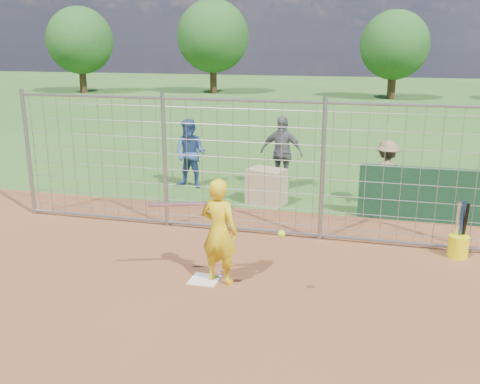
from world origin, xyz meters
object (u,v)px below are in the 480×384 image
(bystander_b, at_px, (281,153))
(bystander_c, at_px, (386,174))
(batter, at_px, (219,231))
(bystander_a, at_px, (190,154))
(equipment_bin, at_px, (267,187))
(bucket_with_bats, at_px, (459,243))

(bystander_b, distance_m, bystander_c, 2.62)
(bystander_b, height_order, bystander_c, bystander_b)
(batter, distance_m, bystander_a, 5.52)
(bystander_c, xyz_separation_m, equipment_bin, (-2.55, -0.50, -0.33))
(bystander_b, bearing_deg, bystander_c, -12.04)
(bystander_c, bearing_deg, bystander_a, -34.63)
(bystander_c, distance_m, equipment_bin, 2.62)
(bystander_c, xyz_separation_m, bucket_with_bats, (1.21, -2.69, -0.49))
(bystander_b, xyz_separation_m, bucket_with_bats, (3.69, -3.54, -0.66))
(bucket_with_bats, bearing_deg, bystander_c, 114.27)
(bystander_a, xyz_separation_m, bucket_with_bats, (5.87, -3.10, -0.61))
(bystander_a, distance_m, bystander_b, 2.23)
(bystander_a, height_order, bystander_b, bystander_b)
(bystander_b, bearing_deg, equipment_bin, -86.19)
(batter, height_order, bystander_c, batter)
(bystander_a, height_order, bucket_with_bats, bystander_a)
(bystander_a, distance_m, bystander_c, 4.68)
(bystander_b, bearing_deg, bucket_with_bats, -36.90)
(bystander_a, xyz_separation_m, bystander_c, (4.66, -0.41, -0.12))
(batter, xyz_separation_m, equipment_bin, (-0.15, 4.12, -0.41))
(bystander_c, bearing_deg, bystander_b, -48.54)
(bystander_c, distance_m, bucket_with_bats, 2.99)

